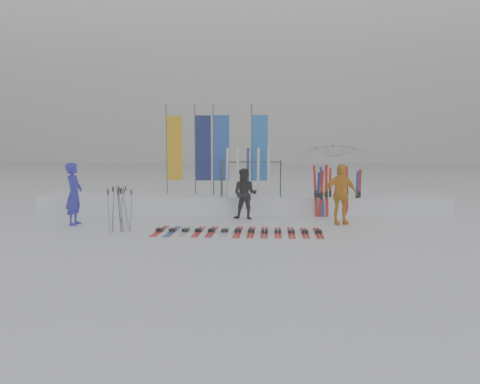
# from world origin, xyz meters

# --- Properties ---
(ground) EXTENTS (120.00, 120.00, 0.00)m
(ground) POSITION_xyz_m (0.00, 0.00, 0.00)
(ground) COLOR white
(ground) RESTS_ON ground
(snow_bank) EXTENTS (14.00, 1.60, 0.60)m
(snow_bank) POSITION_xyz_m (0.00, 4.60, 0.30)
(snow_bank) COLOR white
(snow_bank) RESTS_ON ground
(person_blue) EXTENTS (0.48, 0.69, 1.82)m
(person_blue) POSITION_xyz_m (-4.67, 1.60, 0.91)
(person_blue) COLOR #211EB2
(person_blue) RESTS_ON ground
(person_black) EXTENTS (0.89, 0.76, 1.61)m
(person_black) POSITION_xyz_m (0.26, 3.02, 0.80)
(person_black) COLOR black
(person_black) RESTS_ON ground
(person_yellow) EXTENTS (1.12, 0.66, 1.79)m
(person_yellow) POSITION_xyz_m (3.12, 2.26, 0.89)
(person_yellow) COLOR orange
(person_yellow) RESTS_ON ground
(tent_canopy) EXTENTS (3.56, 3.59, 2.50)m
(tent_canopy) POSITION_xyz_m (3.36, 5.59, 1.25)
(tent_canopy) COLOR white
(tent_canopy) RESTS_ON ground
(ski_row) EXTENTS (4.42, 1.70, 0.07)m
(ski_row) POSITION_xyz_m (0.20, 0.70, 0.04)
(ski_row) COLOR red
(ski_row) RESTS_ON ground
(pole_cluster) EXTENTS (0.59, 0.74, 1.26)m
(pole_cluster) POSITION_xyz_m (-2.95, 0.53, 0.60)
(pole_cluster) COLOR #595B60
(pole_cluster) RESTS_ON ground
(feather_flags) EXTENTS (3.62, 0.10, 3.20)m
(feather_flags) POSITION_xyz_m (-0.97, 4.87, 2.24)
(feather_flags) COLOR #383A3F
(feather_flags) RESTS_ON ground
(ski_rack) EXTENTS (2.04, 0.80, 1.23)m
(ski_rack) POSITION_xyz_m (0.39, 4.20, 1.38)
(ski_rack) COLOR #383A3F
(ski_rack) RESTS_ON ground
(upright_skis) EXTENTS (1.57, 0.88, 1.69)m
(upright_skis) POSITION_xyz_m (3.12, 3.98, 0.80)
(upright_skis) COLOR navy
(upright_skis) RESTS_ON ground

